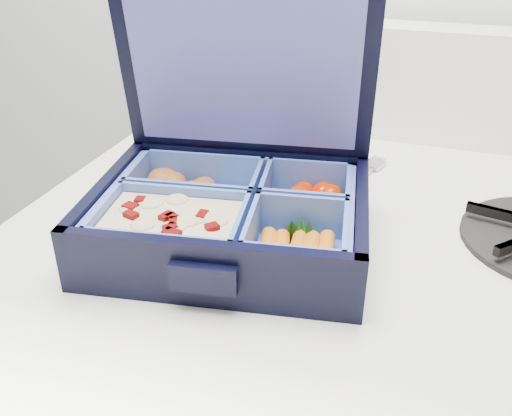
% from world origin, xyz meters
% --- Properties ---
extents(bento_box, '(0.28, 0.23, 0.06)m').
position_xyz_m(bento_box, '(0.37, 1.61, 0.98)').
color(bento_box, black).
rests_on(bento_box, stove).
extents(burner_grate_rear, '(0.23, 0.23, 0.02)m').
position_xyz_m(burner_grate_rear, '(0.29, 1.78, 0.96)').
color(burner_grate_rear, black).
rests_on(burner_grate_rear, stove).
extents(fork, '(0.08, 0.17, 0.01)m').
position_xyz_m(fork, '(0.45, 1.75, 0.95)').
color(fork, '#BCBBC3').
rests_on(fork, stove).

